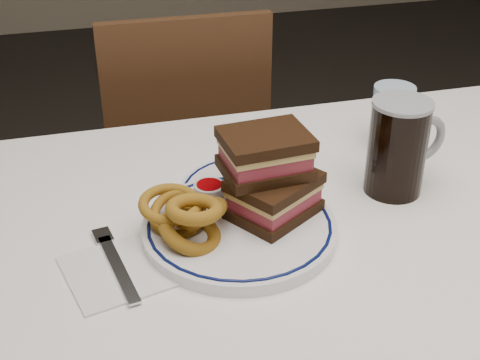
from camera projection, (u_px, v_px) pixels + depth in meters
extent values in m
cube|color=white|center=(305.00, 232.00, 1.07)|extent=(1.26, 0.86, 0.03)
cylinder|color=#412715|center=(4.00, 327.00, 1.43)|extent=(0.06, 0.06, 0.71)
cylinder|color=#412715|center=(455.00, 248.00, 1.67)|extent=(0.06, 0.06, 0.71)
cube|color=white|center=(236.00, 155.00, 1.47)|extent=(1.26, 0.01, 0.17)
cube|color=#412715|center=(180.00, 160.00, 1.92)|extent=(0.42, 0.42, 0.04)
cylinder|color=#412715|center=(227.00, 187.00, 2.22)|extent=(0.04, 0.04, 0.40)
cylinder|color=#412715|center=(255.00, 249.00, 1.92)|extent=(0.04, 0.04, 0.40)
cylinder|color=#412715|center=(120.00, 201.00, 2.14)|extent=(0.04, 0.04, 0.40)
cylinder|color=#412715|center=(131.00, 267.00, 1.85)|extent=(0.04, 0.04, 0.40)
cube|color=#412715|center=(188.00, 108.00, 1.64)|extent=(0.41, 0.04, 0.45)
cylinder|color=white|center=(239.00, 229.00, 1.03)|extent=(0.30, 0.30, 0.02)
torus|color=#091245|center=(239.00, 224.00, 1.03)|extent=(0.29, 0.29, 0.01)
cube|color=black|center=(274.00, 209.00, 1.05)|extent=(0.17, 0.16, 0.02)
cube|color=#982C45|center=(274.00, 198.00, 1.04)|extent=(0.15, 0.14, 0.02)
cube|color=tan|center=(274.00, 189.00, 1.03)|extent=(0.16, 0.15, 0.01)
cube|color=black|center=(275.00, 182.00, 1.02)|extent=(0.17, 0.16, 0.02)
cube|color=black|center=(265.00, 168.00, 1.03)|extent=(0.14, 0.11, 0.02)
cube|color=#982C45|center=(265.00, 157.00, 1.02)|extent=(0.13, 0.10, 0.02)
cube|color=tan|center=(265.00, 147.00, 1.01)|extent=(0.13, 0.11, 0.01)
cube|color=black|center=(266.00, 139.00, 1.00)|extent=(0.14, 0.11, 0.02)
torus|color=brown|center=(190.00, 232.00, 0.99)|extent=(0.11, 0.10, 0.07)
torus|color=brown|center=(178.00, 214.00, 1.02)|extent=(0.10, 0.09, 0.07)
torus|color=brown|center=(200.00, 213.00, 1.00)|extent=(0.09, 0.09, 0.06)
torus|color=brown|center=(170.00, 204.00, 1.00)|extent=(0.10, 0.10, 0.03)
torus|color=brown|center=(194.00, 209.00, 0.97)|extent=(0.09, 0.09, 0.04)
cylinder|color=silver|center=(209.00, 192.00, 1.08)|extent=(0.05, 0.05, 0.03)
cylinder|color=#890206|center=(209.00, 187.00, 1.08)|extent=(0.04, 0.04, 0.01)
cylinder|color=black|center=(397.00, 148.00, 1.11)|extent=(0.10, 0.10, 0.16)
cylinder|color=#979DA4|center=(403.00, 103.00, 1.07)|extent=(0.10, 0.10, 0.01)
torus|color=#979DA4|center=(425.00, 139.00, 1.13)|extent=(0.09, 0.03, 0.08)
cylinder|color=#A2BDD2|center=(392.00, 117.00, 1.26)|extent=(0.08, 0.08, 0.12)
cylinder|color=white|center=(250.00, 193.00, 1.13)|extent=(0.24, 0.24, 0.02)
torus|color=#091245|center=(250.00, 189.00, 1.12)|extent=(0.23, 0.23, 0.00)
torus|color=brown|center=(247.00, 180.00, 1.14)|extent=(0.07, 0.07, 0.03)
torus|color=brown|center=(263.00, 179.00, 1.12)|extent=(0.08, 0.08, 0.02)
torus|color=brown|center=(245.00, 172.00, 1.12)|extent=(0.07, 0.07, 0.04)
cube|color=white|center=(119.00, 271.00, 0.96)|extent=(0.17, 0.17, 0.00)
cube|color=#B9B8BD|center=(119.00, 268.00, 0.96)|extent=(0.05, 0.17, 0.00)
cube|color=#B9B8BD|center=(103.00, 236.00, 1.03)|extent=(0.03, 0.04, 0.00)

